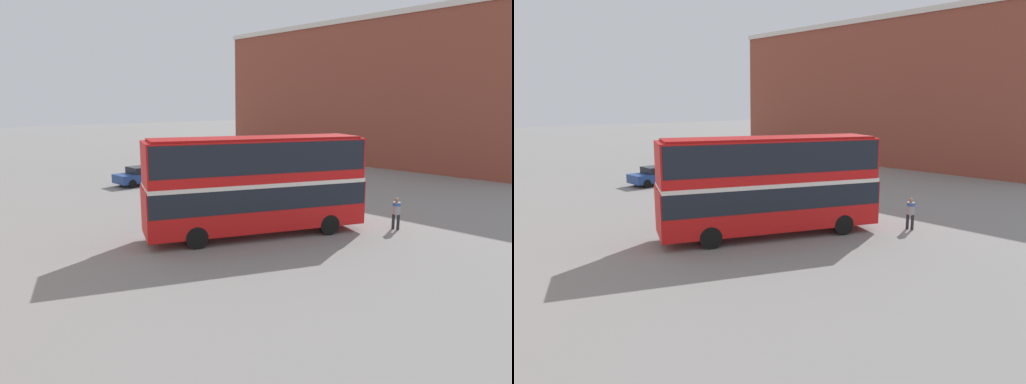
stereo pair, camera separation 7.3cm
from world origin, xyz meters
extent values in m
plane|color=gray|center=(0.00, 0.00, 0.00)|extent=(240.00, 240.00, 0.00)
cube|color=brown|center=(30.03, 13.03, 7.27)|extent=(10.80, 35.72, 14.53)
cube|color=silver|center=(30.03, 13.03, 14.78)|extent=(11.10, 36.02, 0.50)
cube|color=red|center=(-0.65, -0.18, 1.55)|extent=(10.93, 6.63, 2.22)
cube|color=red|center=(-0.65, -0.18, 3.71)|extent=(10.75, 6.49, 2.11)
cube|color=black|center=(-0.65, -0.18, 2.05)|extent=(10.84, 6.61, 1.09)
cube|color=black|center=(-0.65, -0.18, 3.97)|extent=(10.61, 6.46, 1.44)
cube|color=silver|center=(-0.65, -0.18, 2.68)|extent=(10.84, 6.61, 0.20)
cube|color=#A91111|center=(-0.65, -0.18, 4.82)|extent=(10.23, 6.14, 0.10)
cylinder|color=black|center=(2.98, -0.52, 0.52)|extent=(1.07, 0.69, 1.03)
cylinder|color=black|center=(2.08, -2.60, 0.52)|extent=(1.07, 0.69, 1.03)
cylinder|color=black|center=(-3.17, 2.15, 0.52)|extent=(1.07, 0.69, 1.03)
cylinder|color=black|center=(-4.07, 0.06, 0.52)|extent=(1.07, 0.69, 1.03)
cylinder|color=#232328|center=(5.43, -4.49, 0.40)|extent=(0.15, 0.15, 0.81)
cylinder|color=#232328|center=(5.37, -4.24, 0.40)|extent=(0.15, 0.15, 0.81)
cylinder|color=gray|center=(5.40, -4.36, 1.13)|extent=(0.48, 0.48, 0.64)
cylinder|color=#28569E|center=(5.40, -4.36, 1.33)|extent=(0.51, 0.51, 0.14)
sphere|color=#936B4C|center=(5.40, -4.36, 1.56)|extent=(0.22, 0.22, 0.22)
cube|color=navy|center=(2.35, 16.57, 0.63)|extent=(4.14, 1.94, 0.69)
cube|color=black|center=(2.51, 16.57, 1.22)|extent=(2.16, 1.72, 0.50)
cylinder|color=black|center=(1.09, 15.70, 0.33)|extent=(0.67, 0.23, 0.67)
cylinder|color=black|center=(1.06, 17.40, 0.33)|extent=(0.67, 0.23, 0.67)
cylinder|color=black|center=(3.63, 15.74, 0.33)|extent=(0.67, 0.23, 0.67)
cylinder|color=black|center=(3.61, 17.44, 0.33)|extent=(0.67, 0.23, 0.67)
camera|label=1|loc=(-15.59, -16.17, 6.47)|focal=32.00mm
camera|label=2|loc=(-15.54, -16.22, 6.47)|focal=32.00mm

